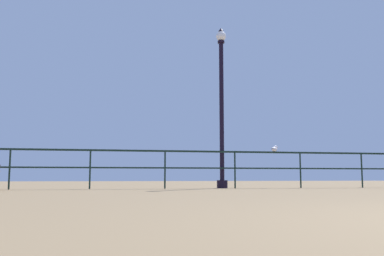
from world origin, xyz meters
name	(u,v)px	position (x,y,z in m)	size (l,w,h in m)	color
pier_railing	(235,161)	(0.00, 9.38, 0.76)	(19.60, 0.05, 1.03)	black
lamppost_center	(222,103)	(-0.31, 9.60, 2.43)	(0.30, 0.30, 4.64)	black
seagull_on_rail	(275,149)	(1.19, 9.40, 1.11)	(0.30, 0.32, 0.18)	white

